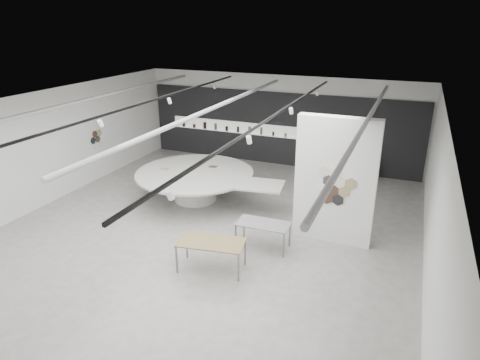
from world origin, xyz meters
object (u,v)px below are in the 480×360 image
at_px(sample_table_wood, 211,244).
at_px(sample_table_stone, 263,225).
at_px(display_island, 197,182).
at_px(partition_column, 335,181).
at_px(kitchen_counter, 354,166).

xyz_separation_m(sample_table_wood, sample_table_stone, (0.84, 1.53, -0.04)).
bearing_deg(display_island, partition_column, -20.43).
xyz_separation_m(display_island, sample_table_stone, (3.22, -2.24, 0.01)).
relative_size(sample_table_stone, kitchen_counter, 0.88).
bearing_deg(sample_table_stone, kitchen_counter, 77.52).
bearing_deg(sample_table_stone, sample_table_wood, -118.69).
bearing_deg(sample_table_wood, partition_column, 47.14).
height_order(partition_column, sample_table_wood, partition_column).
bearing_deg(sample_table_stone, partition_column, 34.96).
relative_size(partition_column, display_island, 0.65).
bearing_deg(partition_column, sample_table_stone, -145.04).
distance_m(display_island, sample_table_wood, 4.46).
xyz_separation_m(sample_table_wood, kitchen_counter, (2.31, 8.20, -0.27)).
bearing_deg(kitchen_counter, display_island, -143.88).
xyz_separation_m(partition_column, sample_table_stone, (-1.66, -1.16, -1.12)).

